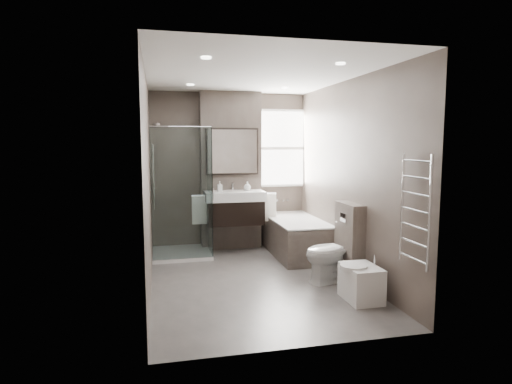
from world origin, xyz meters
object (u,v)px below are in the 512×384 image
object	(u,v)px
toilet	(333,252)
bidet	(361,282)
vanity	(235,207)
bathtub	(296,235)

from	to	relation	value
toilet	bidet	size ratio (longest dim) A/B	1.48
vanity	toilet	distance (m)	1.99
vanity	bidet	xyz separation A→B (m)	(1.01, -2.40, -0.53)
bathtub	bidet	bearing A→B (deg)	-87.54
vanity	toilet	world-z (taller)	vanity
bathtub	vanity	bearing A→B (deg)	160.63
toilet	vanity	bearing A→B (deg)	-164.90
vanity	bathtub	distance (m)	1.07
bathtub	toilet	xyz separation A→B (m)	(0.05, -1.38, 0.07)
toilet	bidet	distance (m)	0.72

